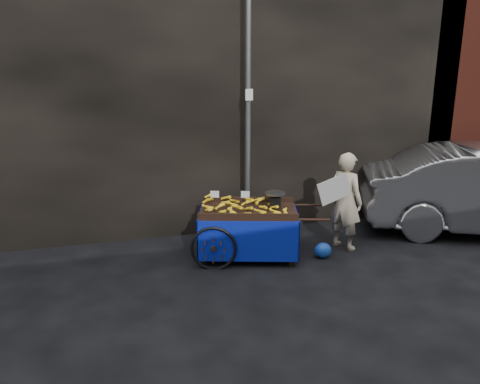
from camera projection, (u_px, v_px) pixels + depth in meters
name	position (u px, v px, depth m)	size (l,w,h in m)	color
ground	(253.00, 267.00, 6.84)	(80.00, 80.00, 0.00)	black
building_wall	(233.00, 85.00, 8.70)	(13.50, 2.00, 5.00)	black
street_pole	(248.00, 119.00, 7.60)	(0.12, 0.10, 4.00)	slate
banana_cart	(245.00, 215.00, 7.07)	(2.17, 1.42, 1.09)	black
vendor	(346.00, 201.00, 7.38)	(0.92, 0.68, 1.56)	#BFAD8E
plastic_bag	(323.00, 250.00, 7.15)	(0.27, 0.21, 0.24)	#1848B8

